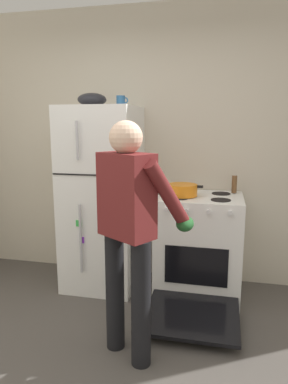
{
  "coord_description": "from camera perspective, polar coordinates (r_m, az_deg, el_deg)",
  "views": [
    {
      "loc": [
        0.67,
        -1.55,
        1.57
      ],
      "look_at": [
        0.03,
        1.32,
        1.0
      ],
      "focal_mm": 32.58,
      "sensor_mm": 36.0,
      "label": 1
    }
  ],
  "objects": [
    {
      "name": "coffee_mug",
      "position": [
        3.32,
        -3.79,
        14.65
      ],
      "size": [
        0.11,
        0.08,
        0.1
      ],
      "color": "#2D6093",
      "rests_on": "refrigerator"
    },
    {
      "name": "stove_range",
      "position": [
        3.31,
        8.93,
        -8.84
      ],
      "size": [
        0.76,
        1.24,
        0.94
      ],
      "color": "white",
      "rests_on": "ground"
    },
    {
      "name": "red_pot",
      "position": [
        3.15,
        6.28,
        0.34
      ],
      "size": [
        0.37,
        0.27,
        0.1
      ],
      "color": "orange",
      "rests_on": "stove_range"
    },
    {
      "name": "refrigerator",
      "position": [
        3.39,
        -6.8,
        -1.06
      ],
      "size": [
        0.68,
        0.72,
        1.74
      ],
      "color": "white",
      "rests_on": "ground"
    },
    {
      "name": "mixing_bowl",
      "position": [
        3.35,
        -8.5,
        14.73
      ],
      "size": [
        0.27,
        0.27,
        0.12
      ],
      "primitive_type": "ellipsoid",
      "color": "black",
      "rests_on": "refrigerator"
    },
    {
      "name": "person_cook",
      "position": [
        2.28,
        -2.23,
        -4.85
      ],
      "size": [
        0.64,
        0.67,
        1.6
      ],
      "color": "black",
      "rests_on": "ground"
    },
    {
      "name": "kitchen_wall_back",
      "position": [
        3.58,
        1.83,
        7.43
      ],
      "size": [
        6.0,
        0.1,
        2.7
      ],
      "primitive_type": "cube",
      "color": "beige",
      "rests_on": "ground"
    },
    {
      "name": "pepper_mill",
      "position": [
        3.37,
        14.56,
        1.23
      ],
      "size": [
        0.05,
        0.05,
        0.16
      ],
      "primitive_type": "cylinder",
      "color": "brown",
      "rests_on": "stove_range"
    }
  ]
}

